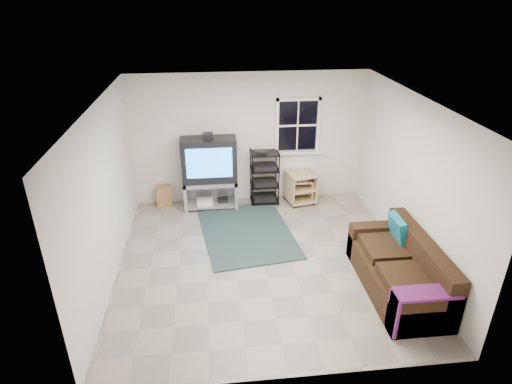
{
  "coord_description": "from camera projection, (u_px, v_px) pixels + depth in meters",
  "views": [
    {
      "loc": [
        -0.74,
        -5.69,
        4.03
      ],
      "look_at": [
        -0.07,
        0.4,
        1.06
      ],
      "focal_mm": 30.0,
      "sensor_mm": 36.0,
      "label": 1
    }
  ],
  "objects": [
    {
      "name": "av_rack",
      "position": [
        265.0,
        180.0,
        8.59
      ],
      "size": [
        0.56,
        0.41,
        1.12
      ],
      "color": "black",
      "rests_on": "ground"
    },
    {
      "name": "shag_rug",
      "position": [
        247.0,
        232.0,
        7.71
      ],
      "size": [
        1.81,
        2.3,
        0.02
      ],
      "primitive_type": "cube",
      "rotation": [
        0.0,
        0.0,
        0.13
      ],
      "color": "#2E2114",
      "rests_on": "ground"
    },
    {
      "name": "room",
      "position": [
        298.0,
        129.0,
        8.4
      ],
      "size": [
        4.6,
        4.62,
        4.6
      ],
      "color": "gray",
      "rests_on": "ground"
    },
    {
      "name": "side_table_left",
      "position": [
        300.0,
        186.0,
        8.71
      ],
      "size": [
        0.64,
        0.64,
        0.63
      ],
      "rotation": [
        0.0,
        0.0,
        0.22
      ],
      "color": "tan",
      "rests_on": "ground"
    },
    {
      "name": "sofa",
      "position": [
        400.0,
        271.0,
        6.15
      ],
      "size": [
        0.87,
        1.97,
        0.9
      ],
      "color": "black",
      "rests_on": "ground"
    },
    {
      "name": "tv_unit",
      "position": [
        210.0,
        167.0,
        8.28
      ],
      "size": [
        1.05,
        0.53,
        1.54
      ],
      "color": "#9A9AA1",
      "rests_on": "ground"
    },
    {
      "name": "side_table_right",
      "position": [
        299.0,
        188.0,
        8.76
      ],
      "size": [
        0.46,
        0.48,
        0.51
      ],
      "rotation": [
        0.0,
        0.0,
        0.04
      ],
      "color": "tan",
      "rests_on": "ground"
    },
    {
      "name": "paper_bag",
      "position": [
        164.0,
        196.0,
        8.59
      ],
      "size": [
        0.33,
        0.24,
        0.42
      ],
      "primitive_type": "cube",
      "rotation": [
        0.0,
        0.0,
        0.18
      ],
      "color": "#916341",
      "rests_on": "ground"
    }
  ]
}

